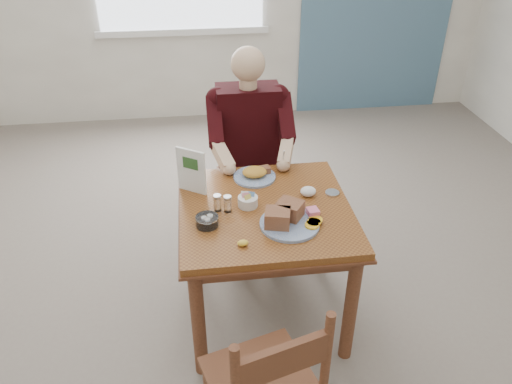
{
  "coord_description": "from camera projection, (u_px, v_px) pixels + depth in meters",
  "views": [
    {
      "loc": [
        -0.33,
        -2.16,
        2.22
      ],
      "look_at": [
        -0.05,
        0.0,
        0.85
      ],
      "focal_mm": 35.0,
      "sensor_mm": 36.0,
      "label": 1
    }
  ],
  "objects": [
    {
      "name": "near_plate",
      "position": [
        288.0,
        218.0,
        2.49
      ],
      "size": [
        0.39,
        0.39,
        0.1
      ],
      "color": "white",
      "rests_on": "table"
    },
    {
      "name": "floor",
      "position": [
        264.0,
        309.0,
        3.03
      ],
      "size": [
        6.0,
        6.0,
        0.0
      ],
      "primitive_type": "plane",
      "color": "#73655D",
      "rests_on": "ground"
    },
    {
      "name": "diner",
      "position": [
        250.0,
        138.0,
        3.19
      ],
      "size": [
        0.53,
        0.56,
        1.39
      ],
      "color": "gray",
      "rests_on": "chair_far"
    },
    {
      "name": "caddy",
      "position": [
        248.0,
        201.0,
        2.63
      ],
      "size": [
        0.12,
        0.12,
        0.08
      ],
      "color": "white",
      "rests_on": "table"
    },
    {
      "name": "napkin",
      "position": [
        308.0,
        191.0,
        2.72
      ],
      "size": [
        0.1,
        0.1,
        0.05
      ],
      "primitive_type": "ellipsoid",
      "rotation": [
        0.0,
        0.0,
        0.35
      ],
      "color": "white",
      "rests_on": "table"
    },
    {
      "name": "table",
      "position": [
        265.0,
        224.0,
        2.69
      ],
      "size": [
        0.92,
        0.92,
        0.75
      ],
      "color": "brown",
      "rests_on": "ground"
    },
    {
      "name": "shakers",
      "position": [
        223.0,
        203.0,
        2.58
      ],
      "size": [
        0.1,
        0.07,
        0.09
      ],
      "color": "white",
      "rests_on": "table"
    },
    {
      "name": "menu",
      "position": [
        191.0,
        171.0,
        2.7
      ],
      "size": [
        0.15,
        0.11,
        0.26
      ],
      "color": "white",
      "rests_on": "table"
    },
    {
      "name": "far_plate",
      "position": [
        255.0,
        174.0,
        2.88
      ],
      "size": [
        0.29,
        0.29,
        0.07
      ],
      "color": "white",
      "rests_on": "table"
    },
    {
      "name": "lemon_wedge",
      "position": [
        243.0,
        243.0,
        2.35
      ],
      "size": [
        0.06,
        0.05,
        0.03
      ],
      "primitive_type": "ellipsoid",
      "rotation": [
        0.0,
        0.0,
        0.2
      ],
      "color": "yellow",
      "rests_on": "table"
    },
    {
      "name": "chair_far",
      "position": [
        248.0,
        176.0,
        3.45
      ],
      "size": [
        0.42,
        0.42,
        0.95
      ],
      "color": "brown",
      "rests_on": "ground"
    },
    {
      "name": "creamer",
      "position": [
        207.0,
        221.0,
        2.48
      ],
      "size": [
        0.13,
        0.13,
        0.05
      ],
      "color": "white",
      "rests_on": "table"
    },
    {
      "name": "metal_dish",
      "position": [
        332.0,
        193.0,
        2.75
      ],
      "size": [
        0.1,
        0.1,
        0.01
      ],
      "primitive_type": "cylinder",
      "rotation": [
        0.0,
        0.0,
        0.38
      ],
      "color": "silver",
      "rests_on": "table"
    }
  ]
}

